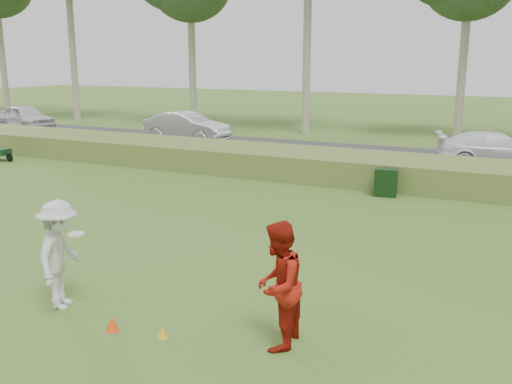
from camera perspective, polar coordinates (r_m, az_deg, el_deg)
The scene contains 12 objects.
ground at distance 9.95m, azimuth -10.22°, elevation -12.19°, with size 120.00×120.00×0.00m, color #3B6120.
reed_strip at distance 20.31m, azimuth 9.80°, elevation 2.40°, with size 80.00×3.00×0.90m, color #536B2B.
park_road at distance 25.16m, azimuth 12.91°, elevation 3.39°, with size 80.00×6.00×0.06m, color #2D2D2D.
player_white at distance 10.39m, azimuth -19.02°, elevation -5.94°, with size 1.10×1.41×1.91m.
player_red at distance 8.52m, azimuth 2.22°, elevation -9.33°, with size 0.95×0.74×1.95m, color #9E180D.
cone_orange at distance 9.59m, azimuth -14.19°, elevation -12.65°, with size 0.22×0.22×0.24m, color #FF450D.
cone_yellow at distance 9.22m, azimuth -9.36°, elevation -13.67°, with size 0.17×0.17×0.19m, color gold.
utility_cabinet at distance 18.21m, azimuth 12.85°, elevation 0.93°, with size 0.69×0.43×0.87m, color black.
wheelbarrow at distance 26.06m, azimuth -24.13°, elevation 3.68°, with size 1.06×0.50×0.53m.
car_left at distance 36.39m, azimuth -22.06°, elevation 6.95°, with size 1.70×4.22×1.44m, color silver.
car_mid at distance 29.11m, azimuth -6.97°, elevation 6.49°, with size 1.57×4.50×1.48m, color silver.
car_right at distance 24.11m, azimuth 22.92°, elevation 3.92°, with size 1.87×4.60×1.34m, color white.
Camera 1 is at (5.37, -7.21, 4.27)m, focal length 40.00 mm.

